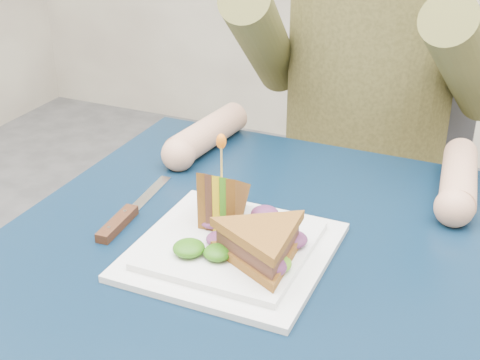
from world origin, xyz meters
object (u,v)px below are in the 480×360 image
at_px(sandwich_flat, 262,244).
at_px(diner, 371,28).
at_px(sandwich_upright, 222,201).
at_px(fork, 153,240).
at_px(table, 264,292).
at_px(plate, 232,249).
at_px(knife, 124,218).
at_px(chair, 369,175).

bearing_deg(sandwich_flat, diner, 92.01).
bearing_deg(sandwich_upright, fork, -142.98).
relative_size(table, fork, 4.18).
bearing_deg(sandwich_upright, plate, -51.54).
height_order(diner, plate, diner).
bearing_deg(table, knife, -174.45).
relative_size(diner, sandwich_upright, 5.89).
relative_size(chair, diner, 1.25).
bearing_deg(sandwich_upright, table, -6.11).
height_order(table, chair, chair).
height_order(diner, sandwich_flat, diner).
height_order(sandwich_flat, fork, sandwich_flat).
bearing_deg(fork, sandwich_flat, -3.09).
xyz_separation_m(chair, knife, (-0.22, -0.68, 0.20)).
height_order(plate, sandwich_upright, sandwich_upright).
bearing_deg(knife, sandwich_flat, -9.73).
height_order(diner, sandwich_upright, diner).
height_order(diner, knife, diner).
bearing_deg(diner, fork, -103.97).
bearing_deg(sandwich_flat, knife, 170.27).
xyz_separation_m(table, sandwich_upright, (-0.07, 0.01, 0.13)).
xyz_separation_m(diner, plate, (-0.03, -0.59, -0.18)).
bearing_deg(plate, sandwich_flat, -24.44).
distance_m(chair, sandwich_flat, 0.76).
distance_m(table, plate, 0.10).
bearing_deg(diner, sandwich_upright, -97.29).
bearing_deg(fork, sandwich_upright, 37.02).
distance_m(sandwich_flat, sandwich_upright, 0.11).
xyz_separation_m(plate, fork, (-0.12, -0.02, -0.01)).
relative_size(fork, knife, 0.81).
xyz_separation_m(diner, sandwich_upright, (-0.07, -0.54, -0.13)).
xyz_separation_m(sandwich_flat, knife, (-0.24, 0.04, -0.04)).
height_order(sandwich_flat, knife, sandwich_flat).
relative_size(chair, knife, 4.20).
bearing_deg(fork, diner, 76.03).
distance_m(sandwich_upright, fork, 0.11).
xyz_separation_m(diner, sandwich_flat, (0.02, -0.61, -0.14)).
bearing_deg(knife, fork, -24.77).
bearing_deg(table, diner, 90.00).
height_order(sandwich_flat, sandwich_upright, sandwich_upright).
bearing_deg(sandwich_flat, table, 108.94).
relative_size(plate, sandwich_flat, 1.31).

